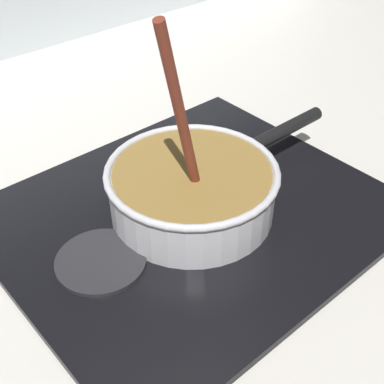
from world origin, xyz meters
TOP-DOWN VIEW (x-y plane):
  - ground at (0.00, 0.00)m, footprint 2.40×1.60m
  - hob_plate at (0.03, 0.06)m, footprint 0.56×0.48m
  - burner_ring at (0.03, 0.06)m, footprint 0.19×0.19m
  - spare_burner at (-0.13, 0.06)m, footprint 0.12×0.12m
  - cooking_pan at (0.04, 0.06)m, footprint 0.41×0.25m

SIDE VIEW (x-z plane):
  - ground at x=0.00m, z-range -0.04..0.00m
  - hob_plate at x=0.03m, z-range 0.00..0.01m
  - spare_burner at x=-0.13m, z-range 0.01..0.02m
  - burner_ring at x=0.03m, z-range 0.01..0.02m
  - cooking_pan at x=0.04m, z-range -0.11..0.22m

